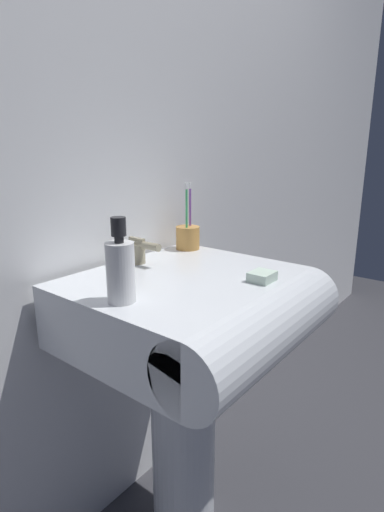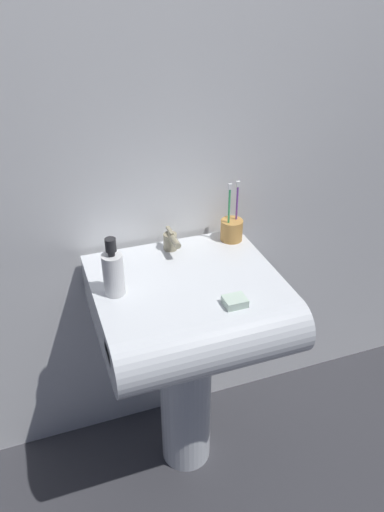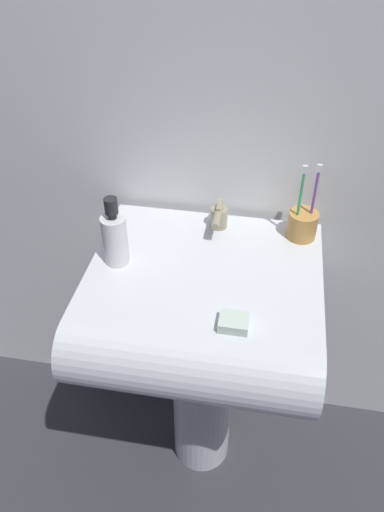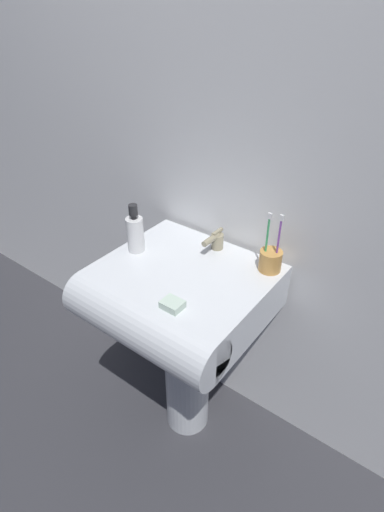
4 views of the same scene
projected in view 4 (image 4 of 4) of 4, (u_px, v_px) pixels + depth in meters
The scene contains 8 objects.
ground_plane at pixel (188, 417), 1.86m from camera, with size 6.00×6.00×0.00m, color #38383D.
wall_back at pixel (235, 148), 1.38m from camera, with size 5.00×0.05×2.40m, color white.
sink_pedestal at pixel (187, 367), 1.67m from camera, with size 0.19×0.19×0.68m, color white.
sink_basin at pixel (176, 297), 1.39m from camera, with size 0.58×0.56×0.17m.
faucet at pixel (216, 240), 1.47m from camera, with size 0.05×0.11×0.08m.
toothbrush_cup at pixel (270, 260), 1.36m from camera, with size 0.08×0.08×0.22m.
soap_bottle at pixel (135, 233), 1.45m from camera, with size 0.06×0.06×0.19m.
bar_soap at pixel (172, 304), 1.21m from camera, with size 0.07×0.06×0.02m, color silver.
Camera 4 is at (0.70, -0.89, 1.65)m, focal length 28.00 mm.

